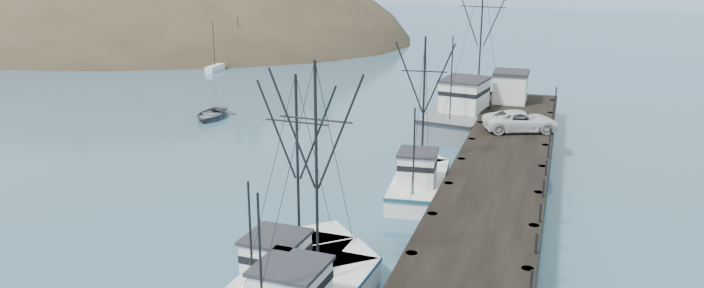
{
  "coord_description": "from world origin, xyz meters",
  "views": [
    {
      "loc": [
        17.41,
        -27.32,
        15.72
      ],
      "look_at": [
        3.99,
        15.46,
        2.5
      ],
      "focal_mm": 35.0,
      "sensor_mm": 36.0,
      "label": 1
    }
  ],
  "objects_px": {
    "pier_shed": "(511,86)",
    "motorboat": "(211,118)",
    "pickup_truck": "(521,121)",
    "work_vessel": "(471,112)",
    "trawler_mid": "(291,272)",
    "pier": "(501,167)",
    "trawler_far": "(420,182)"
  },
  "relations": [
    {
      "from": "trawler_far",
      "to": "pickup_truck",
      "type": "distance_m",
      "value": 11.82
    },
    {
      "from": "pier_shed",
      "to": "motorboat",
      "type": "distance_m",
      "value": 27.5
    },
    {
      "from": "trawler_mid",
      "to": "motorboat",
      "type": "relative_size",
      "value": 2.05
    },
    {
      "from": "pickup_truck",
      "to": "work_vessel",
      "type": "bearing_deg",
      "value": 10.19
    },
    {
      "from": "trawler_mid",
      "to": "motorboat",
      "type": "distance_m",
      "value": 34.23
    },
    {
      "from": "pier",
      "to": "motorboat",
      "type": "xyz_separation_m",
      "value": [
        -27.61,
        11.76,
        -1.69
      ]
    },
    {
      "from": "work_vessel",
      "to": "motorboat",
      "type": "relative_size",
      "value": 3.2
    },
    {
      "from": "pier",
      "to": "trawler_far",
      "type": "distance_m",
      "value": 5.42
    },
    {
      "from": "pier",
      "to": "pier_shed",
      "type": "distance_m",
      "value": 18.11
    },
    {
      "from": "trawler_far",
      "to": "pier_shed",
      "type": "bearing_deg",
      "value": 79.0
    },
    {
      "from": "pickup_truck",
      "to": "pier",
      "type": "bearing_deg",
      "value": 155.94
    },
    {
      "from": "trawler_far",
      "to": "motorboat",
      "type": "bearing_deg",
      "value": 148.67
    },
    {
      "from": "trawler_mid",
      "to": "trawler_far",
      "type": "height_order",
      "value": "trawler_far"
    },
    {
      "from": "trawler_mid",
      "to": "pickup_truck",
      "type": "bearing_deg",
      "value": 70.55
    },
    {
      "from": "pier",
      "to": "pier_shed",
      "type": "bearing_deg",
      "value": 93.32
    },
    {
      "from": "pier",
      "to": "trawler_mid",
      "type": "xyz_separation_m",
      "value": [
        -8.05,
        -16.32,
        -0.87
      ]
    },
    {
      "from": "trawler_mid",
      "to": "work_vessel",
      "type": "height_order",
      "value": "work_vessel"
    },
    {
      "from": "trawler_mid",
      "to": "pickup_truck",
      "type": "relative_size",
      "value": 1.85
    },
    {
      "from": "pier_shed",
      "to": "pickup_truck",
      "type": "relative_size",
      "value": 0.57
    },
    {
      "from": "pier",
      "to": "work_vessel",
      "type": "xyz_separation_m",
      "value": [
        -4.19,
        16.52,
        -0.46
      ]
    },
    {
      "from": "pier",
      "to": "motorboat",
      "type": "relative_size",
      "value": 8.63
    },
    {
      "from": "pickup_truck",
      "to": "motorboat",
      "type": "distance_m",
      "value": 28.58
    },
    {
      "from": "pier",
      "to": "trawler_far",
      "type": "relative_size",
      "value": 4.21
    },
    {
      "from": "trawler_mid",
      "to": "trawler_far",
      "type": "distance_m",
      "value": 14.61
    },
    {
      "from": "trawler_mid",
      "to": "pickup_truck",
      "type": "distance_m",
      "value": 26.08
    },
    {
      "from": "pier_shed",
      "to": "motorboat",
      "type": "xyz_separation_m",
      "value": [
        -26.57,
        -6.24,
        -3.42
      ]
    },
    {
      "from": "pier_shed",
      "to": "work_vessel",
      "type": "bearing_deg",
      "value": -154.72
    },
    {
      "from": "trawler_far",
      "to": "pier_shed",
      "type": "xyz_separation_m",
      "value": [
        3.9,
        20.04,
        2.6
      ]
    },
    {
      "from": "work_vessel",
      "to": "pickup_truck",
      "type": "relative_size",
      "value": 2.89
    },
    {
      "from": "trawler_mid",
      "to": "trawler_far",
      "type": "relative_size",
      "value": 1.0
    },
    {
      "from": "trawler_far",
      "to": "pier_shed",
      "type": "distance_m",
      "value": 20.58
    },
    {
      "from": "pier_shed",
      "to": "pickup_truck",
      "type": "bearing_deg",
      "value": -80.41
    }
  ]
}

